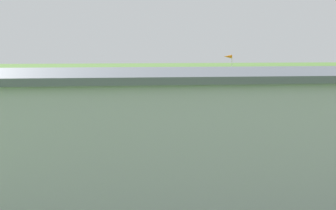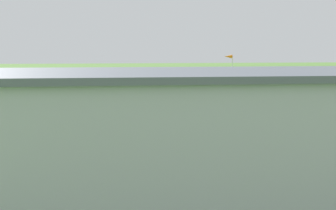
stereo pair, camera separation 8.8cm
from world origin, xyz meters
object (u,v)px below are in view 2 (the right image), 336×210
hangar (256,131)px  biplane (147,90)px  windsock (229,60)px  person_walking_on_apron (58,133)px

hangar → biplane: bearing=-84.7°
biplane → windsock: 30.89m
biplane → person_walking_on_apron: (9.09, 12.77, -2.58)m
hangar → person_walking_on_apron: hangar is taller
hangar → person_walking_on_apron: size_ratio=23.85×
biplane → person_walking_on_apron: biplane is taller
person_walking_on_apron → windsock: (-25.47, -38.83, 5.19)m
biplane → windsock: bearing=-122.1°
person_walking_on_apron → windsock: bearing=-123.3°
biplane → windsock: size_ratio=1.08×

